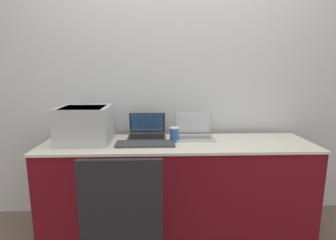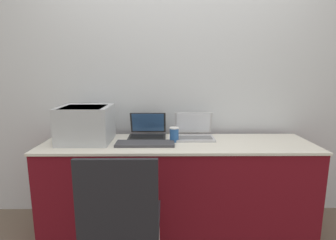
{
  "view_description": "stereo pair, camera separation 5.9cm",
  "coord_description": "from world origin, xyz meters",
  "px_view_note": "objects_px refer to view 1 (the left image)",
  "views": [
    {
      "loc": [
        -0.15,
        -1.77,
        1.36
      ],
      "look_at": [
        -0.08,
        0.3,
        0.97
      ],
      "focal_mm": 28.0,
      "sensor_mm": 36.0,
      "label": 1
    },
    {
      "loc": [
        -0.09,
        -1.77,
        1.36
      ],
      "look_at": [
        -0.08,
        0.3,
        0.97
      ],
      "focal_mm": 28.0,
      "sensor_mm": 36.0,
      "label": 2
    }
  ],
  "objects_px": {
    "printer": "(85,123)",
    "chair": "(124,216)",
    "laptop_right": "(193,132)",
    "laptop_left": "(147,132)",
    "coffee_cup": "(174,134)",
    "external_keyboard": "(145,144)"
  },
  "relations": [
    {
      "from": "laptop_left",
      "to": "coffee_cup",
      "type": "bearing_deg",
      "value": -33.68
    },
    {
      "from": "printer",
      "to": "external_keyboard",
      "type": "bearing_deg",
      "value": -11.97
    },
    {
      "from": "coffee_cup",
      "to": "external_keyboard",
      "type": "bearing_deg",
      "value": -158.06
    },
    {
      "from": "printer",
      "to": "chair",
      "type": "xyz_separation_m",
      "value": [
        0.39,
        -0.68,
        -0.41
      ]
    },
    {
      "from": "printer",
      "to": "laptop_left",
      "type": "bearing_deg",
      "value": 16.27
    },
    {
      "from": "printer",
      "to": "coffee_cup",
      "type": "height_order",
      "value": "printer"
    },
    {
      "from": "printer",
      "to": "coffee_cup",
      "type": "xyz_separation_m",
      "value": [
        0.72,
        -0.01,
        -0.1
      ]
    },
    {
      "from": "laptop_left",
      "to": "external_keyboard",
      "type": "xyz_separation_m",
      "value": [
        -0.0,
        -0.25,
        -0.04
      ]
    },
    {
      "from": "external_keyboard",
      "to": "coffee_cup",
      "type": "bearing_deg",
      "value": 21.94
    },
    {
      "from": "external_keyboard",
      "to": "chair",
      "type": "relative_size",
      "value": 0.5
    },
    {
      "from": "laptop_left",
      "to": "coffee_cup",
      "type": "relative_size",
      "value": 2.67
    },
    {
      "from": "laptop_right",
      "to": "coffee_cup",
      "type": "distance_m",
      "value": 0.21
    },
    {
      "from": "laptop_left",
      "to": "chair",
      "type": "relative_size",
      "value": 0.35
    },
    {
      "from": "coffee_cup",
      "to": "printer",
      "type": "bearing_deg",
      "value": 179.19
    },
    {
      "from": "laptop_left",
      "to": "chair",
      "type": "xyz_separation_m",
      "value": [
        -0.1,
        -0.83,
        -0.3
      ]
    },
    {
      "from": "laptop_left",
      "to": "external_keyboard",
      "type": "height_order",
      "value": "laptop_left"
    },
    {
      "from": "laptop_right",
      "to": "printer",
      "type": "bearing_deg",
      "value": -173.03
    },
    {
      "from": "printer",
      "to": "laptop_right",
      "type": "relative_size",
      "value": 1.22
    },
    {
      "from": "printer",
      "to": "external_keyboard",
      "type": "distance_m",
      "value": 0.52
    },
    {
      "from": "printer",
      "to": "chair",
      "type": "relative_size",
      "value": 0.44
    },
    {
      "from": "coffee_cup",
      "to": "chair",
      "type": "xyz_separation_m",
      "value": [
        -0.33,
        -0.67,
        -0.32
      ]
    },
    {
      "from": "printer",
      "to": "laptop_right",
      "type": "bearing_deg",
      "value": 6.97
    }
  ]
}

